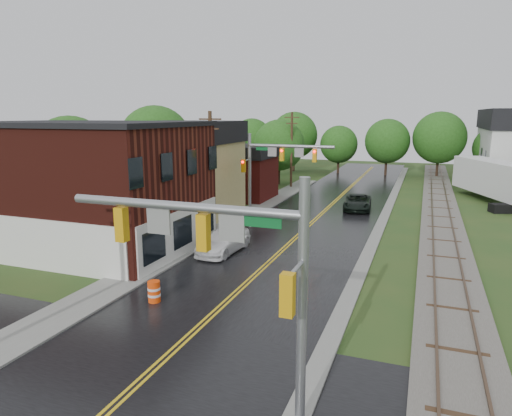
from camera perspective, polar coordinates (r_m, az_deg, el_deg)
The scene contains 20 objects.
main_road at distance 40.89m, azimuth 8.08°, elevation -0.85°, with size 10.00×90.00×0.02m, color black.
cross_road at distance 16.40m, azimuth -15.23°, elevation -21.01°, with size 60.00×9.00×0.02m, color black.
curb_right at distance 45.01m, azimuth 16.20°, elevation -0.05°, with size 0.80×70.00×0.12m, color gray.
sidewalk_left at distance 38.07m, azimuth -2.72°, elevation -1.67°, with size 2.40×50.00×0.12m, color gray.
brick_building at distance 32.18m, azimuth -20.36°, elevation 2.69°, with size 14.30×10.30×8.30m.
yellow_house at distance 40.44m, azimuth -8.48°, elevation 3.61°, with size 8.00×7.00×6.40m, color tan.
darkred_building at distance 48.19m, azimuth -2.24°, elevation 3.80°, with size 7.00×6.00×4.40m, color #3F0F0C.
railroad at distance 44.92m, azimuth 22.06°, elevation -0.33°, with size 3.20×80.00×0.30m.
traffic_signal_near at distance 12.67m, azimuth -3.49°, elevation -5.70°, with size 7.34×0.30×7.20m.
traffic_signal_far at distance 38.14m, azimuth 2.19°, elevation 5.94°, with size 7.34×0.43×7.20m.
utility_pole_b at distance 34.81m, azimuth -5.65°, elevation 4.93°, with size 1.80×0.28×9.00m.
utility_pole_c at distance 55.33m, azimuth 4.46°, elevation 7.41°, with size 1.80×0.28×9.00m.
tree_left_a at distance 42.06m, azimuth -22.00°, elevation 5.83°, with size 6.80×6.80×8.67m.
tree_left_b at distance 48.74m, azimuth -12.33°, elevation 7.79°, with size 7.60×7.60×9.69m.
tree_left_c at distance 53.93m, azimuth -4.04°, elevation 7.09°, with size 6.00×6.00×7.65m.
tree_left_e at distance 57.73m, azimuth 3.01°, elevation 7.69°, with size 6.40×6.40×8.16m.
suv_dark at distance 43.38m, azimuth 12.57°, elevation 0.67°, with size 2.38×5.16×1.43m, color black.
pickup_white at distance 29.52m, azimuth -4.06°, elevation -4.16°, with size 2.04×5.01×1.46m, color white.
semi_trailer at distance 51.55m, azimuth 27.98°, elevation 3.24°, with size 7.70×13.52×4.15m.
construction_barrel at distance 22.44m, azimuth -12.62°, elevation -10.17°, with size 0.58×0.58×1.04m, color #EF420A.
Camera 1 is at (8.41, -9.05, 8.73)m, focal length 32.00 mm.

